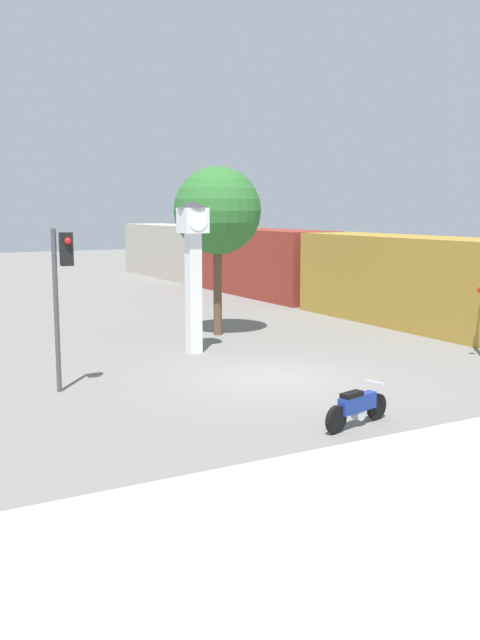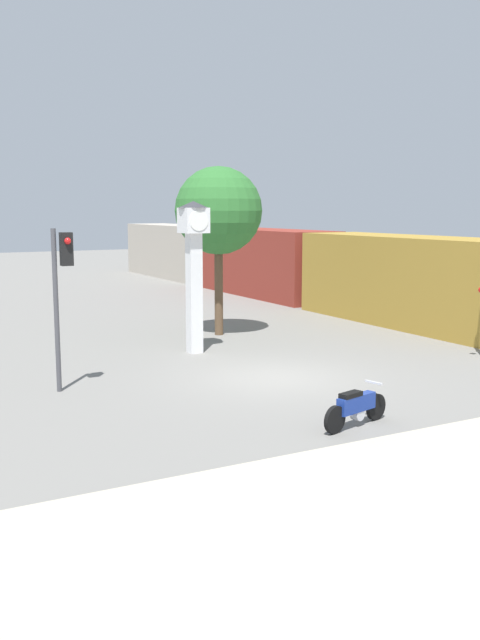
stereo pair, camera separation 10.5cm
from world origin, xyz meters
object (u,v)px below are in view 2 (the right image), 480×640
clock_tower (194,254)px  street_tree (218,211)px  freight_train (262,262)px  traffic_light (61,280)px  motorcycle (356,407)px

clock_tower → street_tree: (2.12, 2.50, 1.29)m
freight_train → traffic_light: size_ratio=8.27×
traffic_light → street_tree: street_tree is taller
motorcycle → street_tree: street_tree is taller
motorcycle → freight_train: freight_train is taller
street_tree → traffic_light: bearing=-142.9°
street_tree → freight_train: bearing=52.5°
freight_train → traffic_light: (-14.44, -15.02, 1.04)m
clock_tower → street_tree: size_ratio=0.79×
freight_train → clock_tower: bearing=-128.1°
clock_tower → motorcycle: bearing=-92.3°
traffic_light → street_tree: (6.92, 5.23, 1.60)m
freight_train → traffic_light: traffic_light is taller
clock_tower → freight_train: size_ratio=0.14×
motorcycle → street_tree: 11.96m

